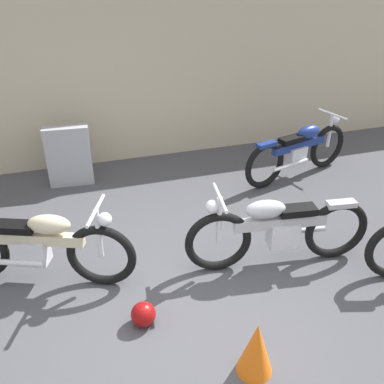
{
  "coord_description": "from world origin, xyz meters",
  "views": [
    {
      "loc": [
        -0.98,
        -3.01,
        3.26
      ],
      "look_at": [
        0.44,
        1.59,
        0.55
      ],
      "focal_mm": 40.15,
      "sensor_mm": 36.0,
      "label": 1
    }
  ],
  "objects": [
    {
      "name": "building_wall",
      "position": [
        0.0,
        4.19,
        1.34
      ],
      "size": [
        18.0,
        0.3,
        2.68
      ],
      "primitive_type": "cube",
      "color": "beige",
      "rests_on": "ground_plane"
    },
    {
      "name": "traffic_cone",
      "position": [
        0.3,
        -0.73,
        0.28
      ],
      "size": [
        0.32,
        0.32,
        0.55
      ],
      "primitive_type": "cone",
      "color": "orange",
      "rests_on": "ground_plane"
    },
    {
      "name": "motorcycle_silver",
      "position": [
        1.16,
        0.59,
        0.47
      ],
      "size": [
        2.19,
        0.61,
        0.99
      ],
      "rotation": [
        0.0,
        0.0,
        3.01
      ],
      "color": "black",
      "rests_on": "ground_plane"
    },
    {
      "name": "ground_plane",
      "position": [
        0.0,
        0.0,
        0.0
      ],
      "size": [
        40.0,
        40.0,
        0.0
      ],
      "primitive_type": "plane",
      "color": "#47474C"
    },
    {
      "name": "motorcycle_blue",
      "position": [
        2.54,
        2.54,
        0.46
      ],
      "size": [
        2.08,
        0.8,
        0.96
      ],
      "rotation": [
        0.0,
        0.0,
        0.27
      ],
      "color": "black",
      "rests_on": "ground_plane"
    },
    {
      "name": "stone_marker",
      "position": [
        -1.01,
        3.36,
        0.48
      ],
      "size": [
        0.69,
        0.26,
        0.96
      ],
      "primitive_type": "cube",
      "rotation": [
        0.0,
        0.0,
        -0.08
      ],
      "color": "#9E9EA3",
      "rests_on": "ground_plane"
    },
    {
      "name": "helmet",
      "position": [
        -0.52,
        0.1,
        0.13
      ],
      "size": [
        0.25,
        0.25,
        0.25
      ],
      "primitive_type": "sphere",
      "color": "maroon",
      "rests_on": "ground_plane"
    },
    {
      "name": "motorcycle_cream",
      "position": [
        -1.47,
        1.07,
        0.47
      ],
      "size": [
        2.07,
        1.0,
        0.98
      ],
      "rotation": [
        0.0,
        0.0,
        -0.38
      ],
      "color": "black",
      "rests_on": "ground_plane"
    }
  ]
}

